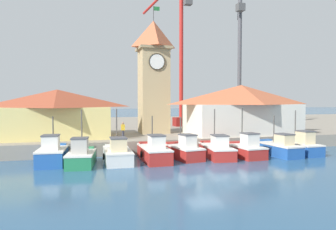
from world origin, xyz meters
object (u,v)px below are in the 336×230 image
Objects in this scene: fishing_boat_left_inner at (118,154)px; fishing_boat_center at (184,150)px; dock_worker_near_tower at (123,130)px; fishing_boat_right_inner at (245,149)px; fishing_boat_mid_left at (154,152)px; fishing_boat_far_right at (300,146)px; fishing_boat_left_outer at (81,156)px; clock_tower at (154,74)px; port_crane_far at (180,68)px; fishing_boat_mid_right at (217,149)px; fishing_boat_far_left at (52,154)px; fishing_boat_right_outer at (278,148)px; warehouse_right at (241,109)px; warehouse_left at (57,113)px; port_crane_near at (239,72)px.

fishing_boat_center is at bearing 2.61° from fishing_boat_left_inner.
fishing_boat_right_inner is at bearing -28.09° from dock_worker_near_tower.
fishing_boat_far_right is (13.87, -0.01, -0.03)m from fishing_boat_mid_left.
clock_tower reaches higher than fishing_boat_left_outer.
port_crane_far is (13.70, 18.91, 8.73)m from fishing_boat_left_outer.
fishing_boat_mid_left is at bearing -172.12° from fishing_boat_center.
port_crane_far is at bearing 82.87° from fishing_boat_mid_right.
port_crane_far is (7.91, 18.44, 8.71)m from fishing_boat_mid_left.
fishing_boat_left_inner reaches higher than fishing_boat_far_right.
fishing_boat_far_left is at bearing -137.33° from clock_tower.
dock_worker_near_tower is at bearing -126.07° from port_crane_far.
fishing_boat_right_outer is 15.65m from clock_tower.
port_crane_far is (-3.40, 11.83, 5.47)m from warehouse_right.
fishing_boat_far_left is 25.32m from port_crane_far.
warehouse_left reaches higher than fishing_boat_far_right.
port_crane_far reaches higher than clock_tower.
fishing_boat_mid_right is at bearing -71.08° from clock_tower.
fishing_boat_right_outer reaches higher than fishing_boat_center.
fishing_boat_right_inner is 13.99m from clock_tower.
warehouse_left is (-19.37, 8.75, 3.00)m from fishing_boat_right_outer.
dock_worker_near_tower is (1.07, 4.86, 1.40)m from fishing_boat_left_inner.
fishing_boat_far_right is at bearing 3.54° from fishing_boat_right_inner.
fishing_boat_left_inner is 5.65m from fishing_boat_center.
fishing_boat_left_inner is 2.98m from fishing_boat_mid_left.
fishing_boat_left_outer is at bearing -174.39° from fishing_boat_center.
port_crane_far reaches higher than fishing_boat_left_outer.
fishing_boat_left_outer reaches higher than fishing_boat_right_outer.
fishing_boat_center is at bearing 7.88° from fishing_boat_mid_left.
clock_tower is 10.48m from warehouse_right.
warehouse_right is (19.30, -1.80, 0.30)m from warehouse_left.
fishing_boat_left_inner is at bearing 177.85° from fishing_boat_mid_left.
fishing_boat_mid_right is 9.02m from dock_worker_near_tower.
port_crane_near is at bearing 32.36° from dock_worker_near_tower.
fishing_boat_mid_left is 1.20× the size of fishing_boat_right_inner.
warehouse_right is at bearing 48.42° from fishing_boat_mid_right.
fishing_boat_far_right reaches higher than fishing_boat_mid_left.
warehouse_right reaches higher than fishing_boat_far_right.
fishing_boat_left_outer is 0.88× the size of fishing_boat_left_inner.
fishing_boat_center is 0.22× the size of port_crane_far.
fishing_boat_far_right is at bearing -1.50° from fishing_boat_mid_right.
fishing_boat_left_outer is 11.44m from fishing_boat_mid_right.
warehouse_right is (3.22, 6.97, 3.28)m from fishing_boat_right_inner.
fishing_boat_center is at bearing 176.92° from fishing_boat_mid_right.
fishing_boat_right_inner is 20.31m from port_crane_near.
fishing_boat_right_inner is at bearing -115.66° from port_crane_near.
fishing_boat_right_inner is at bearing 0.40° from fishing_boat_left_outer.
clock_tower is at bearing 158.97° from warehouse_right.
dock_worker_near_tower is (-4.15, -5.13, -5.83)m from clock_tower.
warehouse_left is (-21.86, 8.41, 2.97)m from fishing_boat_far_right.
port_crane_near is (16.14, 16.40, 8.12)m from fishing_boat_mid_left.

